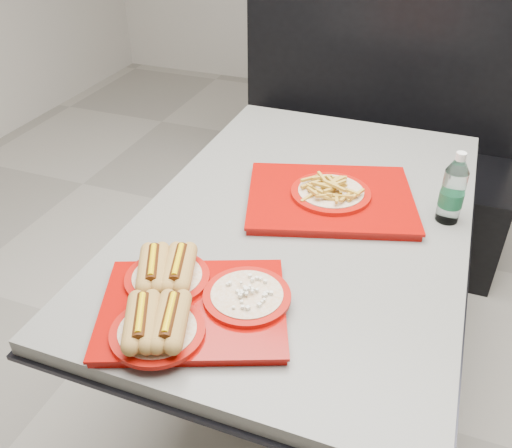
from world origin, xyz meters
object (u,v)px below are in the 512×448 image
at_px(diner_table, 303,258).
at_px(tray_near, 185,301).
at_px(water_bottle, 453,192).
at_px(tray_far, 331,195).
at_px(booth_bench, 365,157).

distance_m(diner_table, tray_near, 0.54).
bearing_deg(water_bottle, diner_table, -164.58).
bearing_deg(diner_table, tray_far, 55.71).
bearing_deg(tray_near, water_bottle, 48.80).
xyz_separation_m(diner_table, booth_bench, (0.00, 1.09, -0.18)).
bearing_deg(tray_near, booth_bench, 85.02).
distance_m(booth_bench, tray_far, 1.09).
relative_size(diner_table, tray_near, 2.85).
relative_size(diner_table, booth_bench, 1.05).
relative_size(tray_far, water_bottle, 2.71).
height_order(tray_near, tray_far, tray_far).
relative_size(diner_table, water_bottle, 6.78).
bearing_deg(diner_table, water_bottle, 15.42).
distance_m(diner_table, booth_bench, 1.11).
bearing_deg(water_bottle, tray_far, -175.06).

